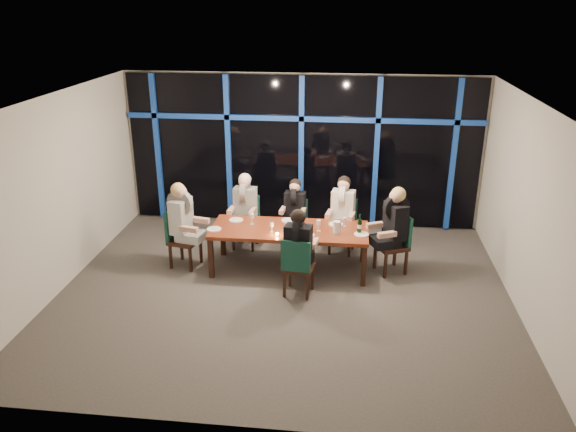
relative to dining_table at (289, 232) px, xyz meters
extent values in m
plane|color=#544F4A|center=(0.00, -0.80, -0.68)|extent=(7.00, 7.00, 0.00)
cube|color=beige|center=(0.00, 2.20, 0.82)|extent=(7.00, 0.04, 3.00)
cube|color=beige|center=(0.00, -3.80, 0.82)|extent=(7.00, 0.04, 3.00)
cube|color=beige|center=(-3.50, -0.80, 0.82)|extent=(0.04, 6.00, 3.00)
cube|color=beige|center=(3.50, -0.80, 0.82)|extent=(0.04, 6.00, 3.00)
cube|color=white|center=(0.00, -0.80, 2.32)|extent=(7.00, 6.00, 0.04)
cube|color=black|center=(0.00, 2.14, 0.82)|extent=(6.86, 0.04, 2.94)
cube|color=#1540A5|center=(-2.90, 2.09, 0.82)|extent=(0.10, 0.10, 2.94)
cube|color=#1540A5|center=(-1.45, 2.09, 0.82)|extent=(0.10, 0.10, 2.94)
cube|color=#1540A5|center=(0.00, 2.09, 0.82)|extent=(0.10, 0.10, 2.94)
cube|color=#1540A5|center=(1.45, 2.09, 0.82)|extent=(0.10, 0.10, 2.94)
cube|color=#1540A5|center=(2.90, 2.09, 0.82)|extent=(0.10, 0.10, 2.94)
cube|color=#1540A5|center=(0.00, 2.09, 1.48)|extent=(6.86, 0.10, 0.10)
cube|color=#FF2D14|center=(1.10, 2.45, 1.47)|extent=(0.60, 0.05, 0.35)
cube|color=maroon|center=(0.00, 0.00, 0.04)|extent=(2.60, 1.00, 0.06)
cube|color=black|center=(-1.24, -0.44, -0.34)|extent=(0.08, 0.08, 0.69)
cube|color=black|center=(1.24, -0.44, -0.34)|extent=(0.08, 0.08, 0.69)
cube|color=black|center=(-1.24, 0.44, -0.34)|extent=(0.08, 0.08, 0.69)
cube|color=black|center=(1.24, 0.44, -0.34)|extent=(0.08, 0.08, 0.69)
cube|color=black|center=(-0.90, 0.81, -0.24)|extent=(0.48, 0.48, 0.06)
cube|color=#174B3C|center=(-0.89, 1.01, 0.03)|extent=(0.45, 0.09, 0.49)
cube|color=black|center=(-1.09, 0.65, -0.47)|extent=(0.04, 0.04, 0.41)
cube|color=black|center=(-0.74, 0.62, -0.47)|extent=(0.04, 0.04, 0.41)
cube|color=black|center=(-1.07, 1.00, -0.47)|extent=(0.04, 0.04, 0.41)
cube|color=black|center=(-0.71, 0.98, -0.47)|extent=(0.04, 0.04, 0.41)
cube|color=black|center=(-0.01, 0.90, -0.27)|extent=(0.45, 0.45, 0.06)
cube|color=#174B3C|center=(0.01, 1.08, -0.02)|extent=(0.42, 0.08, 0.46)
cube|color=black|center=(-0.19, 0.75, -0.49)|extent=(0.04, 0.04, 0.39)
cube|color=black|center=(0.14, 0.72, -0.49)|extent=(0.04, 0.04, 0.39)
cube|color=black|center=(-0.16, 1.08, -0.49)|extent=(0.04, 0.04, 0.39)
cube|color=black|center=(0.17, 1.05, -0.49)|extent=(0.04, 0.04, 0.39)
cube|color=black|center=(0.86, 0.80, -0.23)|extent=(0.52, 0.52, 0.06)
cube|color=#174B3C|center=(0.89, 1.00, 0.04)|extent=(0.45, 0.13, 0.50)
cube|color=black|center=(0.65, 0.66, -0.47)|extent=(0.05, 0.05, 0.42)
cube|color=black|center=(1.00, 0.60, -0.47)|extent=(0.05, 0.05, 0.42)
cube|color=black|center=(0.71, 1.01, -0.47)|extent=(0.05, 0.05, 0.42)
cube|color=black|center=(1.07, 0.95, -0.47)|extent=(0.05, 0.05, 0.42)
cube|color=black|center=(-1.78, -0.07, -0.21)|extent=(0.56, 0.56, 0.06)
cube|color=#174B3C|center=(-1.98, -0.02, 0.07)|extent=(0.15, 0.47, 0.52)
cube|color=black|center=(-1.64, -0.29, -0.46)|extent=(0.05, 0.05, 0.44)
cube|color=black|center=(-1.55, 0.08, -0.46)|extent=(0.05, 0.05, 0.44)
cube|color=black|center=(-2.00, -0.21, -0.46)|extent=(0.05, 0.05, 0.44)
cube|color=black|center=(-1.92, 0.16, -0.46)|extent=(0.05, 0.05, 0.44)
cube|color=black|center=(1.69, 0.11, -0.21)|extent=(0.63, 0.63, 0.06)
cube|color=#174B3C|center=(1.88, 0.20, 0.07)|extent=(0.25, 0.45, 0.52)
cube|color=black|center=(1.44, 0.20, -0.46)|extent=(0.06, 0.06, 0.44)
cube|color=black|center=(1.60, -0.14, -0.46)|extent=(0.06, 0.06, 0.44)
cube|color=black|center=(1.78, 0.36, -0.46)|extent=(0.06, 0.06, 0.44)
cube|color=black|center=(1.94, 0.02, -0.46)|extent=(0.06, 0.06, 0.44)
cube|color=black|center=(0.23, -0.81, -0.23)|extent=(0.51, 0.51, 0.06)
cube|color=#174B3C|center=(0.21, -1.01, 0.04)|extent=(0.45, 0.11, 0.50)
cube|color=black|center=(0.44, -0.66, -0.47)|extent=(0.05, 0.05, 0.42)
cube|color=black|center=(0.08, -0.61, -0.47)|extent=(0.05, 0.05, 0.42)
cube|color=black|center=(0.39, -1.01, -0.47)|extent=(0.05, 0.05, 0.42)
cube|color=black|center=(0.03, -0.96, -0.47)|extent=(0.05, 0.05, 0.42)
cube|color=black|center=(-0.91, 0.69, -0.14)|extent=(0.39, 0.44, 0.14)
cube|color=black|center=(-0.90, 0.85, 0.19)|extent=(0.41, 0.27, 0.55)
cylinder|color=black|center=(-0.90, 0.85, 0.40)|extent=(0.13, 0.42, 0.41)
sphere|color=tan|center=(-0.90, 0.83, 0.58)|extent=(0.21, 0.21, 0.21)
sphere|color=silver|center=(-0.90, 0.87, 0.61)|extent=(0.23, 0.23, 0.23)
cube|color=tan|center=(-1.12, 0.63, 0.11)|extent=(0.10, 0.30, 0.08)
cube|color=tan|center=(-0.72, 0.60, 0.11)|extent=(0.10, 0.30, 0.08)
cube|color=black|center=(-0.02, 0.79, -0.18)|extent=(0.36, 0.41, 0.13)
cube|color=black|center=(0.00, 0.94, 0.13)|extent=(0.39, 0.25, 0.51)
cylinder|color=black|center=(0.00, 0.94, 0.33)|extent=(0.13, 0.39, 0.39)
sphere|color=tan|center=(-0.01, 0.92, 0.49)|extent=(0.19, 0.19, 0.19)
sphere|color=black|center=(0.00, 0.96, 0.52)|extent=(0.21, 0.21, 0.21)
cube|color=tan|center=(-0.21, 0.73, 0.10)|extent=(0.10, 0.28, 0.07)
cube|color=tan|center=(0.16, 0.70, 0.10)|extent=(0.10, 0.28, 0.07)
cube|color=silver|center=(0.84, 0.69, -0.13)|extent=(0.43, 0.48, 0.14)
cube|color=silver|center=(0.86, 0.84, 0.20)|extent=(0.44, 0.31, 0.56)
cylinder|color=silver|center=(0.86, 0.84, 0.42)|extent=(0.17, 0.43, 0.42)
sphere|color=tan|center=(0.86, 0.82, 0.60)|extent=(0.21, 0.21, 0.21)
sphere|color=black|center=(0.87, 0.86, 0.63)|extent=(0.23, 0.23, 0.23)
cube|color=tan|center=(0.63, 0.64, 0.11)|extent=(0.13, 0.31, 0.08)
cube|color=tan|center=(1.02, 0.57, 0.11)|extent=(0.13, 0.31, 0.08)
cube|color=black|center=(-1.66, -0.09, -0.11)|extent=(0.51, 0.46, 0.15)
cube|color=black|center=(-1.82, -0.06, 0.24)|extent=(0.34, 0.46, 0.59)
cylinder|color=black|center=(-1.82, -0.06, 0.47)|extent=(0.45, 0.20, 0.44)
sphere|color=tan|center=(-1.80, -0.06, 0.66)|extent=(0.22, 0.22, 0.22)
sphere|color=tan|center=(-1.84, -0.05, 0.69)|extent=(0.24, 0.24, 0.24)
cube|color=tan|center=(-1.62, -0.31, 0.11)|extent=(0.32, 0.15, 0.08)
cube|color=tan|center=(-1.53, 0.09, 0.11)|extent=(0.32, 0.15, 0.08)
cube|color=black|center=(1.58, 0.05, -0.11)|extent=(0.56, 0.53, 0.15)
cube|color=black|center=(1.73, 0.12, 0.24)|extent=(0.40, 0.49, 0.59)
cylinder|color=black|center=(1.73, 0.12, 0.47)|extent=(0.44, 0.28, 0.44)
sphere|color=tan|center=(1.71, 0.12, 0.66)|extent=(0.22, 0.22, 0.22)
sphere|color=tan|center=(1.75, 0.13, 0.69)|extent=(0.24, 0.24, 0.24)
cube|color=tan|center=(1.41, 0.21, 0.11)|extent=(0.32, 0.21, 0.08)
cube|color=tan|center=(1.59, -0.17, 0.11)|extent=(0.32, 0.21, 0.08)
cube|color=black|center=(0.25, -0.69, -0.13)|extent=(0.42, 0.47, 0.14)
cube|color=black|center=(0.23, -0.85, 0.20)|extent=(0.43, 0.29, 0.56)
cylinder|color=black|center=(0.23, -0.85, 0.42)|extent=(0.16, 0.43, 0.42)
sphere|color=tan|center=(0.23, -0.83, 0.60)|extent=(0.21, 0.21, 0.21)
sphere|color=black|center=(0.23, -0.87, 0.63)|extent=(0.23, 0.23, 0.23)
cube|color=tan|center=(0.46, -0.64, 0.11)|extent=(0.12, 0.31, 0.08)
cube|color=tan|center=(0.07, -0.58, 0.11)|extent=(0.12, 0.31, 0.08)
cylinder|color=white|center=(-0.95, 0.25, 0.08)|extent=(0.24, 0.24, 0.01)
cylinder|color=white|center=(-0.06, 0.34, 0.08)|extent=(0.24, 0.24, 0.01)
cylinder|color=white|center=(0.76, 0.25, 0.08)|extent=(0.24, 0.24, 0.01)
cylinder|color=white|center=(-1.23, -0.19, 0.08)|extent=(0.24, 0.24, 0.01)
cylinder|color=white|center=(1.18, -0.13, 0.08)|extent=(0.24, 0.24, 0.01)
cylinder|color=white|center=(0.32, -0.26, 0.08)|extent=(0.24, 0.24, 0.01)
cylinder|color=black|center=(1.15, -0.06, 0.19)|extent=(0.07, 0.07, 0.24)
cylinder|color=black|center=(1.15, -0.06, 0.35)|extent=(0.03, 0.03, 0.09)
cylinder|color=silver|center=(1.15, -0.06, 0.19)|extent=(0.07, 0.07, 0.07)
cylinder|color=white|center=(0.78, -0.12, 0.17)|extent=(0.12, 0.12, 0.21)
cylinder|color=white|center=(0.85, -0.12, 0.20)|extent=(0.02, 0.02, 0.15)
cylinder|color=#FF9B4C|center=(-0.17, -0.30, 0.08)|extent=(0.06, 0.06, 0.03)
cylinder|color=silver|center=(-0.27, -0.17, 0.07)|extent=(0.06, 0.06, 0.01)
cylinder|color=silver|center=(-0.27, -0.17, 0.12)|extent=(0.01, 0.01, 0.09)
cylinder|color=silver|center=(-0.27, -0.17, 0.19)|extent=(0.06, 0.06, 0.06)
cylinder|color=silver|center=(0.04, 0.13, 0.07)|extent=(0.07, 0.07, 0.01)
cylinder|color=silver|center=(0.04, 0.13, 0.13)|extent=(0.01, 0.01, 0.11)
cylinder|color=silver|center=(0.04, 0.13, 0.22)|extent=(0.07, 0.07, 0.08)
cylinder|color=silver|center=(0.49, -0.05, 0.07)|extent=(0.07, 0.07, 0.01)
cylinder|color=silver|center=(0.49, -0.05, 0.13)|extent=(0.01, 0.01, 0.11)
cylinder|color=silver|center=(0.49, -0.05, 0.22)|extent=(0.07, 0.07, 0.08)
cylinder|color=silver|center=(-0.65, 0.12, 0.07)|extent=(0.07, 0.07, 0.01)
cylinder|color=silver|center=(-0.65, 0.12, 0.13)|extent=(0.01, 0.01, 0.11)
cylinder|color=silver|center=(-0.65, 0.12, 0.22)|extent=(0.07, 0.07, 0.07)
cylinder|color=silver|center=(0.90, 0.20, 0.07)|extent=(0.06, 0.06, 0.01)
cylinder|color=silver|center=(0.90, 0.20, 0.12)|extent=(0.01, 0.01, 0.09)
cylinder|color=silver|center=(0.90, 0.20, 0.19)|extent=(0.06, 0.06, 0.06)
camera|label=1|loc=(0.96, -8.52, 3.65)|focal=35.00mm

